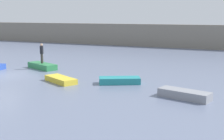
{
  "coord_description": "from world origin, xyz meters",
  "views": [
    {
      "loc": [
        17.67,
        -18.13,
        4.7
      ],
      "look_at": [
        8.06,
        2.78,
        0.6
      ],
      "focal_mm": 49.18,
      "sensor_mm": 36.0,
      "label": 1
    }
  ],
  "objects_px": {
    "rowboat_teal": "(120,80)",
    "person_dark_shirt": "(42,52)",
    "rowboat_yellow": "(61,80)",
    "rowboat_grey": "(184,94)",
    "rowboat_green": "(42,66)"
  },
  "relations": [
    {
      "from": "rowboat_teal",
      "to": "person_dark_shirt",
      "type": "height_order",
      "value": "person_dark_shirt"
    },
    {
      "from": "rowboat_yellow",
      "to": "rowboat_grey",
      "type": "relative_size",
      "value": 0.95
    },
    {
      "from": "rowboat_green",
      "to": "person_dark_shirt",
      "type": "height_order",
      "value": "person_dark_shirt"
    },
    {
      "from": "person_dark_shirt",
      "to": "rowboat_yellow",
      "type": "bearing_deg",
      "value": -40.73
    },
    {
      "from": "rowboat_green",
      "to": "rowboat_grey",
      "type": "relative_size",
      "value": 1.09
    },
    {
      "from": "rowboat_yellow",
      "to": "rowboat_grey",
      "type": "height_order",
      "value": "rowboat_grey"
    },
    {
      "from": "rowboat_grey",
      "to": "person_dark_shirt",
      "type": "distance_m",
      "value": 14.45
    },
    {
      "from": "rowboat_yellow",
      "to": "rowboat_grey",
      "type": "distance_m",
      "value": 8.94
    },
    {
      "from": "rowboat_yellow",
      "to": "rowboat_teal",
      "type": "relative_size",
      "value": 1.0
    },
    {
      "from": "person_dark_shirt",
      "to": "rowboat_green",
      "type": "bearing_deg",
      "value": 0.0
    },
    {
      "from": "rowboat_green",
      "to": "rowboat_teal",
      "type": "relative_size",
      "value": 1.14
    },
    {
      "from": "rowboat_teal",
      "to": "rowboat_grey",
      "type": "relative_size",
      "value": 0.95
    },
    {
      "from": "rowboat_green",
      "to": "person_dark_shirt",
      "type": "distance_m",
      "value": 1.23
    },
    {
      "from": "rowboat_green",
      "to": "rowboat_grey",
      "type": "xyz_separation_m",
      "value": [
        13.6,
        -4.72,
        -0.01
      ]
    },
    {
      "from": "rowboat_green",
      "to": "person_dark_shirt",
      "type": "bearing_deg",
      "value": -158.46
    }
  ]
}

